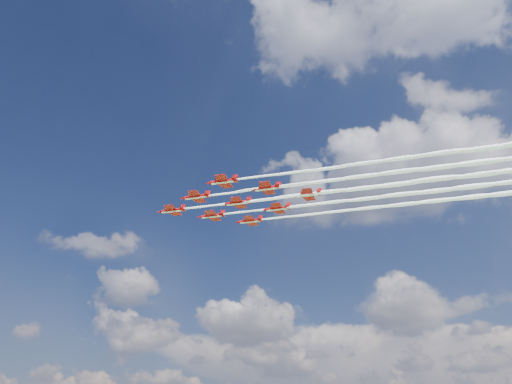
# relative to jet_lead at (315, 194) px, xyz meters

# --- Properties ---
(jet_lead) EXTENTS (97.28, 28.74, 2.45)m
(jet_lead) POSITION_rel_jet_lead_xyz_m (0.00, 0.00, 0.00)
(jet_lead) COLOR #B1090D
(jet_row2_port) EXTENTS (97.28, 28.74, 2.45)m
(jet_row2_port) POSITION_rel_jet_lead_xyz_m (12.59, -4.33, 0.00)
(jet_row2_port) COLOR #B1090D
(jet_row2_starb) EXTENTS (97.28, 28.74, 2.45)m
(jet_row2_starb) POSITION_rel_jet_lead_xyz_m (8.92, 9.88, 0.00)
(jet_row2_starb) COLOR #B1090D
(jet_row3_port) EXTENTS (97.28, 28.74, 2.45)m
(jet_row3_port) POSITION_rel_jet_lead_xyz_m (25.18, -8.66, 0.00)
(jet_row3_port) COLOR #B1090D
(jet_row3_centre) EXTENTS (97.28, 28.74, 2.45)m
(jet_row3_centre) POSITION_rel_jet_lead_xyz_m (21.51, 5.55, 0.00)
(jet_row3_centre) COLOR #B1090D
(jet_row3_starb) EXTENTS (97.28, 28.74, 2.45)m
(jet_row3_starb) POSITION_rel_jet_lead_xyz_m (17.84, 19.76, 0.00)
(jet_row3_starb) COLOR #B1090D
(jet_row4_port) EXTENTS (97.28, 28.74, 2.45)m
(jet_row4_port) POSITION_rel_jet_lead_xyz_m (34.10, 1.22, 0.00)
(jet_row4_port) COLOR #B1090D
(jet_row4_starb) EXTENTS (97.28, 28.74, 2.45)m
(jet_row4_starb) POSITION_rel_jet_lead_xyz_m (30.43, 15.43, 0.00)
(jet_row4_starb) COLOR #B1090D
(jet_tail) EXTENTS (97.28, 28.74, 2.45)m
(jet_tail) POSITION_rel_jet_lead_xyz_m (43.02, 11.10, 0.00)
(jet_tail) COLOR #B1090D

